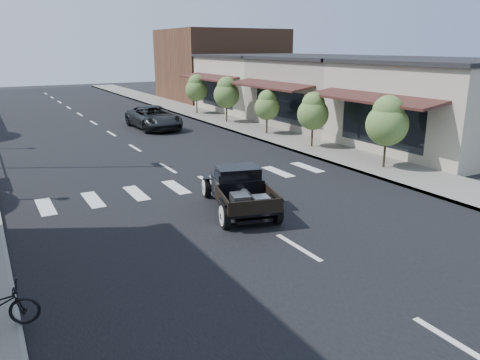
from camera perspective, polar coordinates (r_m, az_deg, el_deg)
ground at (r=15.41m, az=0.53°, el=-4.30°), size 120.00×120.00×0.00m
road at (r=28.96m, az=-14.42°, el=4.86°), size 14.00×80.00×0.02m
road_markings at (r=24.25m, az=-11.29°, el=2.94°), size 12.00×60.00×0.06m
sidewalk_right at (r=32.13m, az=0.41°, el=6.54°), size 3.00×80.00×0.15m
storefront_near at (r=27.84m, az=24.15°, el=8.23°), size 10.00×9.00×4.50m
storefront_mid at (r=33.97m, az=11.88°, el=10.42°), size 10.00×9.00×4.50m
storefront_far at (r=41.17m, az=3.53°, el=11.64°), size 10.00×9.00×4.50m
far_building_right at (r=50.02m, az=-2.32°, el=13.85°), size 11.00×10.00×7.00m
small_tree_a at (r=21.54m, az=17.40°, el=5.47°), size 1.84×1.84×3.06m
small_tree_b at (r=25.37m, az=8.85°, el=7.18°), size 1.67×1.67×2.79m
small_tree_c at (r=29.04m, az=3.31°, el=8.21°), size 1.53×1.53×2.56m
small_tree_d at (r=33.62m, az=-1.65°, el=9.70°), size 1.82×1.82×3.04m
small_tree_e at (r=38.27m, az=-5.32°, el=10.33°), size 1.77×1.77×2.95m
hotrod_pickup at (r=15.64m, az=-0.13°, el=-1.09°), size 3.04×4.69×1.50m
second_car at (r=32.08m, az=-10.49°, el=7.48°), size 2.64×5.45×1.50m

